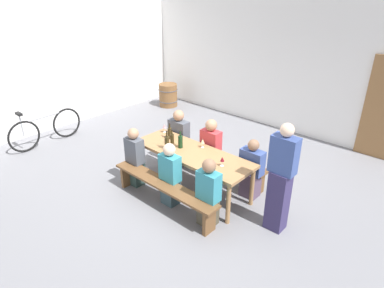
% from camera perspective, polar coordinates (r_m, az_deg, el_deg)
% --- Properties ---
extents(ground_plane, '(24.00, 24.00, 0.00)m').
position_cam_1_polar(ground_plane, '(6.04, 0.00, -7.72)').
color(ground_plane, slate).
extents(back_wall, '(14.00, 0.20, 3.20)m').
position_cam_1_polar(back_wall, '(8.34, 17.68, 12.55)').
color(back_wall, white).
rests_on(back_wall, ground).
extents(side_wall, '(0.20, 7.77, 3.20)m').
position_cam_1_polar(side_wall, '(8.95, -22.77, 12.61)').
color(side_wall, white).
rests_on(side_wall, ground).
extents(tasting_table, '(2.21, 0.77, 0.75)m').
position_cam_1_polar(tasting_table, '(5.70, 0.00, -2.06)').
color(tasting_table, '#9E7247').
rests_on(tasting_table, ground).
extents(bench_near, '(2.11, 0.30, 0.45)m').
position_cam_1_polar(bench_near, '(5.44, -4.88, -7.47)').
color(bench_near, brown).
rests_on(bench_near, ground).
extents(bench_far, '(2.11, 0.30, 0.45)m').
position_cam_1_polar(bench_far, '(6.31, 4.18, -2.44)').
color(bench_far, brown).
rests_on(bench_far, ground).
extents(wine_bottle_0, '(0.08, 0.08, 0.30)m').
position_cam_1_polar(wine_bottle_0, '(6.12, -3.82, 1.89)').
color(wine_bottle_0, '#332814').
rests_on(wine_bottle_0, tasting_table).
extents(wine_bottle_1, '(0.07, 0.07, 0.30)m').
position_cam_1_polar(wine_bottle_1, '(5.86, -3.40, 0.78)').
color(wine_bottle_1, '#332814').
rests_on(wine_bottle_1, tasting_table).
extents(wine_bottle_2, '(0.08, 0.08, 0.34)m').
position_cam_1_polar(wine_bottle_2, '(5.72, -4.30, 0.27)').
color(wine_bottle_2, '#332814').
rests_on(wine_bottle_2, tasting_table).
extents(wine_bottle_3, '(0.08, 0.08, 0.32)m').
position_cam_1_polar(wine_bottle_3, '(5.77, -1.99, 0.44)').
color(wine_bottle_3, '#143319').
rests_on(wine_bottle_3, tasting_table).
extents(wine_glass_0, '(0.07, 0.07, 0.16)m').
position_cam_1_polar(wine_glass_0, '(5.77, 1.82, 0.41)').
color(wine_glass_0, silver).
rests_on(wine_glass_0, tasting_table).
extents(wine_glass_1, '(0.07, 0.07, 0.16)m').
position_cam_1_polar(wine_glass_1, '(5.21, 5.19, -2.65)').
color(wine_glass_1, silver).
rests_on(wine_glass_1, tasting_table).
extents(wine_glass_2, '(0.07, 0.07, 0.17)m').
position_cam_1_polar(wine_glass_2, '(6.39, -4.73, 2.98)').
color(wine_glass_2, silver).
rests_on(wine_glass_2, tasting_table).
extents(seated_guest_near_0, '(0.33, 0.24, 1.10)m').
position_cam_1_polar(seated_guest_near_0, '(6.02, -9.67, -2.39)').
color(seated_guest_near_0, '#2D433D').
rests_on(seated_guest_near_0, ground).
extents(seated_guest_near_1, '(0.34, 0.24, 1.10)m').
position_cam_1_polar(seated_guest_near_1, '(5.43, -3.75, -5.40)').
color(seated_guest_near_1, '#32484E').
rests_on(seated_guest_near_1, ground).
extents(seated_guest_near_2, '(0.34, 0.24, 1.11)m').
position_cam_1_polar(seated_guest_near_2, '(4.97, 2.81, -8.51)').
color(seated_guest_near_2, '#494434').
rests_on(seated_guest_near_2, ground).
extents(seated_guest_far_0, '(0.42, 0.24, 1.16)m').
position_cam_1_polar(seated_guest_far_0, '(6.61, -2.23, 0.83)').
color(seated_guest_far_0, '#523847').
rests_on(seated_guest_far_0, ground).
extents(seated_guest_far_1, '(0.36, 0.24, 1.18)m').
position_cam_1_polar(seated_guest_far_1, '(6.12, 3.18, -1.14)').
color(seated_guest_far_1, '#3B483D').
rests_on(seated_guest_far_1, ground).
extents(seated_guest_far_2, '(0.40, 0.24, 1.06)m').
position_cam_1_polar(seated_guest_far_2, '(5.71, 10.08, -4.44)').
color(seated_guest_far_2, '#564257').
rests_on(seated_guest_far_2, ground).
extents(standing_host, '(0.37, 0.24, 1.69)m').
position_cam_1_polar(standing_host, '(4.90, 14.86, -6.04)').
color(standing_host, '#322B55').
rests_on(standing_host, ground).
extents(wine_barrel, '(0.57, 0.57, 0.67)m').
position_cam_1_polar(wine_barrel, '(10.08, -4.09, 8.33)').
color(wine_barrel, brown).
rests_on(wine_barrel, ground).
extents(parked_bicycle_0, '(0.20, 1.73, 0.90)m').
position_cam_1_polar(parked_bicycle_0, '(8.24, -23.67, 2.39)').
color(parked_bicycle_0, black).
rests_on(parked_bicycle_0, ground).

